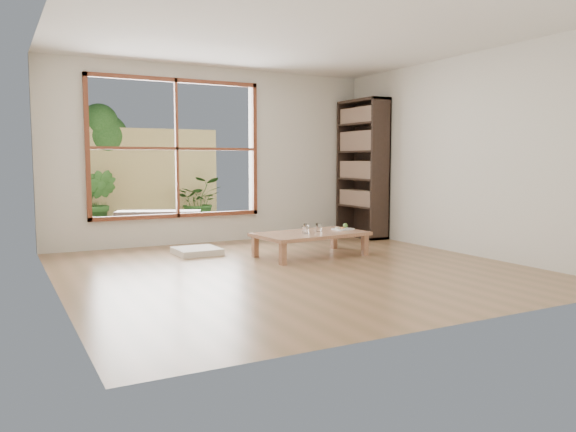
# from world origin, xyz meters

# --- Properties ---
(ground) EXTENTS (5.00, 5.00, 0.00)m
(ground) POSITION_xyz_m (0.00, 0.00, 0.00)
(ground) COLOR #976E4B
(ground) RESTS_ON ground
(low_table) EXTENTS (1.48, 0.92, 0.31)m
(low_table) POSITION_xyz_m (0.61, 0.64, 0.27)
(low_table) COLOR #B07855
(low_table) RESTS_ON ground
(floor_cushion) EXTENTS (0.57, 0.57, 0.08)m
(floor_cushion) POSITION_xyz_m (-0.63, 1.49, 0.04)
(floor_cushion) COLOR white
(floor_cushion) RESTS_ON ground
(bookshelf) EXTENTS (0.35, 0.99, 2.19)m
(bookshelf) POSITION_xyz_m (2.30, 1.90, 1.10)
(bookshelf) COLOR #32221C
(bookshelf) RESTS_ON ground
(glass_tall) EXTENTS (0.07, 0.07, 0.13)m
(glass_tall) POSITION_xyz_m (0.49, 0.56, 0.37)
(glass_tall) COLOR silver
(glass_tall) RESTS_ON low_table
(glass_mid) EXTENTS (0.08, 0.08, 0.11)m
(glass_mid) POSITION_xyz_m (0.75, 0.69, 0.36)
(glass_mid) COLOR silver
(glass_mid) RESTS_ON low_table
(glass_short) EXTENTS (0.07, 0.07, 0.09)m
(glass_short) POSITION_xyz_m (0.59, 0.73, 0.36)
(glass_short) COLOR silver
(glass_short) RESTS_ON low_table
(glass_small) EXTENTS (0.07, 0.07, 0.09)m
(glass_small) POSITION_xyz_m (0.53, 0.66, 0.35)
(glass_small) COLOR silver
(glass_small) RESTS_ON low_table
(food_tray) EXTENTS (0.28, 0.22, 0.08)m
(food_tray) POSITION_xyz_m (1.14, 0.69, 0.33)
(food_tray) COLOR white
(food_tray) RESTS_ON low_table
(deck) EXTENTS (2.80, 2.00, 0.05)m
(deck) POSITION_xyz_m (-0.60, 3.56, 0.00)
(deck) COLOR #3D342D
(deck) RESTS_ON ground
(garden_bench) EXTENTS (1.36, 0.84, 0.41)m
(garden_bench) POSITION_xyz_m (-0.68, 3.21, 0.38)
(garden_bench) COLOR #32221C
(garden_bench) RESTS_ON deck
(bamboo_fence) EXTENTS (2.80, 0.06, 1.80)m
(bamboo_fence) POSITION_xyz_m (-0.60, 4.56, 0.90)
(bamboo_fence) COLOR tan
(bamboo_fence) RESTS_ON ground
(shrub_right) EXTENTS (0.99, 0.92, 0.91)m
(shrub_right) POSITION_xyz_m (0.40, 4.36, 0.48)
(shrub_right) COLOR #2B551F
(shrub_right) RESTS_ON deck
(shrub_left) EXTENTS (0.72, 0.66, 1.05)m
(shrub_left) POSITION_xyz_m (-1.44, 4.08, 0.55)
(shrub_left) COLOR #2B551F
(shrub_left) RESTS_ON deck
(garden_tree) EXTENTS (1.04, 0.85, 2.22)m
(garden_tree) POSITION_xyz_m (-1.28, 4.86, 1.63)
(garden_tree) COLOR #4C3D2D
(garden_tree) RESTS_ON ground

